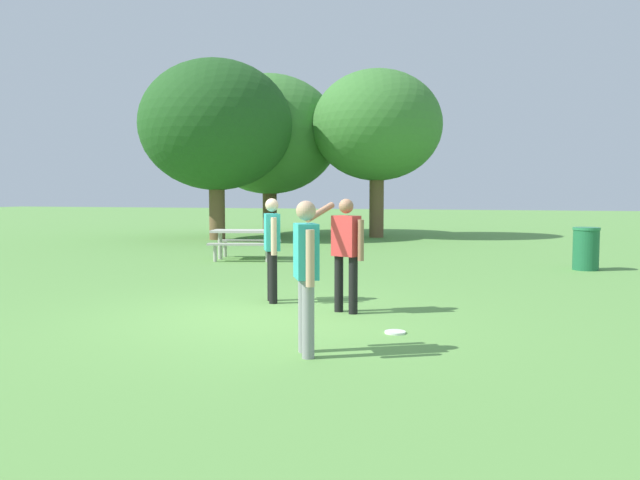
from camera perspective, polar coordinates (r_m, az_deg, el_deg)
The scene contains 10 objects.
ground_plane at distance 8.84m, azimuth -4.53°, elevation -6.94°, with size 120.00×120.00×0.00m, color #609947.
person_thrower at distance 6.59m, azimuth -1.28°, elevation -2.47°, with size 0.37×0.55×1.64m.
person_catcher at distance 9.87m, azimuth -4.39°, elevation -0.25°, with size 0.37×0.55×1.64m.
person_bystander at distance 8.95m, azimuth 2.33°, elevation -0.58°, with size 0.78×0.61×1.64m.
frisbee at distance 7.83m, azimuth 6.85°, elevation -8.33°, with size 0.26×0.26×0.03m, color white.
picnic_table_near at distance 16.42m, azimuth -6.82°, elevation 0.19°, with size 1.99×1.78×0.77m.
trash_can_beside_table at distance 15.26m, azimuth 23.04°, elevation -0.72°, with size 0.59×0.59×0.96m.
tree_tall_left at distance 23.79m, azimuth -9.44°, elevation 10.23°, with size 5.63×5.63×6.63m.
tree_broad_center at distance 26.69m, azimuth -4.63°, elevation 9.51°, with size 5.85×5.85×6.67m.
tree_far_right at distance 24.81m, azimuth 5.21°, elevation 10.29°, with size 5.04×5.04×6.50m.
Camera 1 is at (3.26, -8.04, 1.71)m, focal length 35.17 mm.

